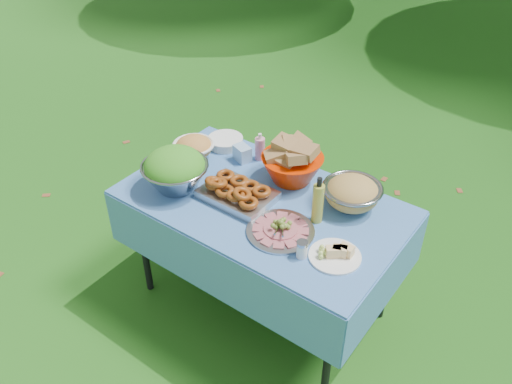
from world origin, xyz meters
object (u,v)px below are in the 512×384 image
(pasta_bowl_steel, at_px, (352,193))
(oil_bottle, at_px, (318,200))
(picnic_table, at_px, (262,255))
(salad_bowl, at_px, (175,170))
(plate_stack, at_px, (226,141))
(bread_bowl, at_px, (292,162))
(charcuterie_platter, at_px, (281,226))

(pasta_bowl_steel, bearing_deg, oil_bottle, -110.34)
(picnic_table, distance_m, salad_bowl, 0.69)
(pasta_bowl_steel, height_order, oil_bottle, oil_bottle)
(salad_bowl, bearing_deg, plate_stack, 96.99)
(plate_stack, xyz_separation_m, bread_bowl, (0.51, -0.06, 0.09))
(salad_bowl, xyz_separation_m, charcuterie_platter, (0.65, 0.03, -0.08))
(bread_bowl, bearing_deg, charcuterie_platter, -63.41)
(salad_bowl, height_order, oil_bottle, oil_bottle)
(salad_bowl, relative_size, charcuterie_platter, 1.06)
(picnic_table, height_order, plate_stack, plate_stack)
(charcuterie_platter, bearing_deg, plate_stack, 147.07)
(picnic_table, relative_size, pasta_bowl_steel, 4.86)
(salad_bowl, bearing_deg, charcuterie_platter, 2.53)
(picnic_table, relative_size, charcuterie_platter, 4.39)
(picnic_table, distance_m, plate_stack, 0.72)
(picnic_table, relative_size, plate_stack, 6.93)
(bread_bowl, distance_m, charcuterie_platter, 0.45)
(pasta_bowl_steel, bearing_deg, charcuterie_platter, -113.85)
(picnic_table, distance_m, pasta_bowl_steel, 0.65)
(picnic_table, xyz_separation_m, bread_bowl, (0.01, 0.25, 0.49))
(bread_bowl, height_order, charcuterie_platter, bread_bowl)
(salad_bowl, relative_size, bread_bowl, 1.04)
(oil_bottle, bearing_deg, plate_stack, 160.56)
(pasta_bowl_steel, relative_size, charcuterie_platter, 0.90)
(picnic_table, height_order, salad_bowl, salad_bowl)
(charcuterie_platter, bearing_deg, oil_bottle, 62.23)
(oil_bottle, bearing_deg, charcuterie_platter, -117.77)
(picnic_table, bearing_deg, bread_bowl, 87.09)
(bread_bowl, xyz_separation_m, oil_bottle, (0.29, -0.22, 0.02))
(picnic_table, distance_m, oil_bottle, 0.59)
(picnic_table, relative_size, oil_bottle, 5.71)
(plate_stack, distance_m, charcuterie_platter, 0.85)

